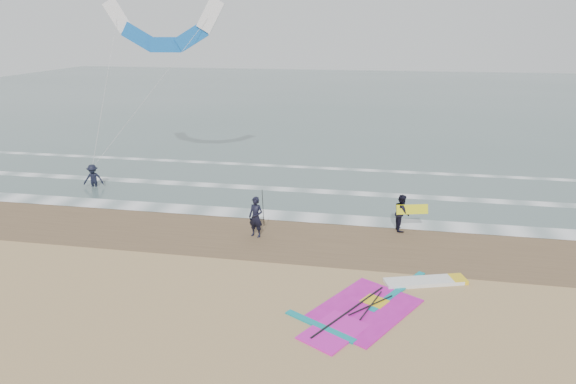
% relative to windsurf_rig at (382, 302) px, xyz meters
% --- Properties ---
extents(ground, '(120.00, 120.00, 0.00)m').
position_rel_windsurf_rig_xyz_m(ground, '(-3.10, -1.39, -0.04)').
color(ground, tan).
rests_on(ground, ground).
extents(sea_water, '(120.00, 80.00, 0.02)m').
position_rel_windsurf_rig_xyz_m(sea_water, '(-3.10, 46.61, -0.02)').
color(sea_water, '#47605E').
rests_on(sea_water, ground).
extents(wet_sand_band, '(120.00, 5.00, 0.01)m').
position_rel_windsurf_rig_xyz_m(wet_sand_band, '(-3.10, 4.61, -0.03)').
color(wet_sand_band, brown).
rests_on(wet_sand_band, ground).
extents(foam_waterline, '(120.00, 9.15, 0.02)m').
position_rel_windsurf_rig_xyz_m(foam_waterline, '(-3.10, 9.05, -0.01)').
color(foam_waterline, white).
rests_on(foam_waterline, ground).
extents(windsurf_rig, '(5.55, 5.26, 0.13)m').
position_rel_windsurf_rig_xyz_m(windsurf_rig, '(0.00, 0.00, 0.00)').
color(windsurf_rig, white).
rests_on(windsurf_rig, ground).
extents(person_standing, '(0.69, 0.55, 1.66)m').
position_rel_windsurf_rig_xyz_m(person_standing, '(-5.05, 4.36, 0.79)').
color(person_standing, black).
rests_on(person_standing, ground).
extents(person_walking, '(0.69, 0.82, 1.53)m').
position_rel_windsurf_rig_xyz_m(person_walking, '(0.66, 6.12, 0.73)').
color(person_walking, black).
rests_on(person_walking, ground).
extents(person_wading, '(1.13, 0.82, 1.57)m').
position_rel_windsurf_rig_xyz_m(person_wading, '(-15.02, 9.21, 0.75)').
color(person_wading, black).
rests_on(person_wading, ground).
extents(held_pole, '(0.17, 0.86, 1.82)m').
position_rel_windsurf_rig_xyz_m(held_pole, '(-4.75, 4.36, 1.18)').
color(held_pole, black).
rests_on(held_pole, ground).
extents(carried_kiteboard, '(1.30, 0.51, 0.39)m').
position_rel_windsurf_rig_xyz_m(carried_kiteboard, '(1.06, 6.02, 0.94)').
color(carried_kiteboard, yellow).
rests_on(carried_kiteboard, ground).
extents(surf_kite, '(6.59, 3.00, 8.49)m').
position_rel_windsurf_rig_xyz_m(surf_kite, '(-11.75, 12.05, 7.80)').
color(surf_kite, white).
rests_on(surf_kite, ground).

